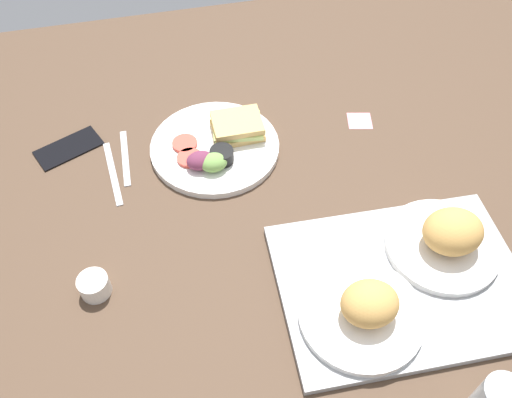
{
  "coord_description": "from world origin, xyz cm",
  "views": [
    {
      "loc": [
        17.25,
        67.98,
        86.59
      ],
      "look_at": [
        2.0,
        3.0,
        4.0
      ],
      "focal_mm": 37.36,
      "sensor_mm": 36.0,
      "label": 1
    }
  ],
  "objects_px": {
    "bread_plate_far": "(365,309)",
    "sticky_note": "(360,121)",
    "espresso_cup": "(94,286)",
    "cell_phone": "(68,147)",
    "bread_plate_near": "(448,238)",
    "serving_tray": "(401,282)",
    "knife": "(113,173)",
    "plate_with_salad": "(218,145)",
    "fork": "(125,157)"
  },
  "relations": [
    {
      "from": "serving_tray",
      "to": "sticky_note",
      "type": "relative_size",
      "value": 8.04
    },
    {
      "from": "espresso_cup",
      "to": "sticky_note",
      "type": "height_order",
      "value": "espresso_cup"
    },
    {
      "from": "bread_plate_far",
      "to": "plate_with_salad",
      "type": "relative_size",
      "value": 0.76
    },
    {
      "from": "fork",
      "to": "plate_with_salad",
      "type": "bearing_deg",
      "value": 84.32
    },
    {
      "from": "fork",
      "to": "serving_tray",
      "type": "bearing_deg",
      "value": 47.88
    },
    {
      "from": "serving_tray",
      "to": "bread_plate_far",
      "type": "xyz_separation_m",
      "value": [
        0.1,
        0.05,
        0.03
      ]
    },
    {
      "from": "sticky_note",
      "to": "bread_plate_far",
      "type": "bearing_deg",
      "value": 70.08
    },
    {
      "from": "fork",
      "to": "sticky_note",
      "type": "bearing_deg",
      "value": 90.44
    },
    {
      "from": "serving_tray",
      "to": "espresso_cup",
      "type": "bearing_deg",
      "value": -11.81
    },
    {
      "from": "bread_plate_far",
      "to": "bread_plate_near",
      "type": "bearing_deg",
      "value": -153.41
    },
    {
      "from": "espresso_cup",
      "to": "fork",
      "type": "relative_size",
      "value": 0.33
    },
    {
      "from": "plate_with_salad",
      "to": "espresso_cup",
      "type": "bearing_deg",
      "value": 46.82
    },
    {
      "from": "bread_plate_near",
      "to": "knife",
      "type": "distance_m",
      "value": 0.7
    },
    {
      "from": "espresso_cup",
      "to": "bread_plate_near",
      "type": "bearing_deg",
      "value": 174.27
    },
    {
      "from": "bread_plate_far",
      "to": "sticky_note",
      "type": "xyz_separation_m",
      "value": [
        -0.18,
        -0.49,
        -0.04
      ]
    },
    {
      "from": "serving_tray",
      "to": "plate_with_salad",
      "type": "relative_size",
      "value": 1.56
    },
    {
      "from": "serving_tray",
      "to": "plate_with_salad",
      "type": "distance_m",
      "value": 0.49
    },
    {
      "from": "bread_plate_far",
      "to": "fork",
      "type": "distance_m",
      "value": 0.62
    },
    {
      "from": "espresso_cup",
      "to": "cell_phone",
      "type": "distance_m",
      "value": 0.39
    },
    {
      "from": "serving_tray",
      "to": "sticky_note",
      "type": "bearing_deg",
      "value": -100.45
    },
    {
      "from": "serving_tray",
      "to": "sticky_note",
      "type": "xyz_separation_m",
      "value": [
        -0.08,
        -0.44,
        -0.01
      ]
    },
    {
      "from": "serving_tray",
      "to": "espresso_cup",
      "type": "distance_m",
      "value": 0.56
    },
    {
      "from": "plate_with_salad",
      "to": "bread_plate_near",
      "type": "bearing_deg",
      "value": 135.13
    },
    {
      "from": "bread_plate_near",
      "to": "cell_phone",
      "type": "relative_size",
      "value": 1.5
    },
    {
      "from": "bread_plate_near",
      "to": "espresso_cup",
      "type": "xyz_separation_m",
      "value": [
        0.65,
        -0.07,
        -0.03
      ]
    },
    {
      "from": "cell_phone",
      "to": "espresso_cup",
      "type": "bearing_deg",
      "value": 72.78
    },
    {
      "from": "serving_tray",
      "to": "espresso_cup",
      "type": "relative_size",
      "value": 8.04
    },
    {
      "from": "plate_with_salad",
      "to": "espresso_cup",
      "type": "distance_m",
      "value": 0.41
    },
    {
      "from": "serving_tray",
      "to": "plate_with_salad",
      "type": "height_order",
      "value": "plate_with_salad"
    },
    {
      "from": "fork",
      "to": "sticky_note",
      "type": "xyz_separation_m",
      "value": [
        -0.55,
        0.01,
        -0.0
      ]
    },
    {
      "from": "serving_tray",
      "to": "cell_phone",
      "type": "bearing_deg",
      "value": -40.11
    },
    {
      "from": "fork",
      "to": "knife",
      "type": "xyz_separation_m",
      "value": [
        0.03,
        0.04,
        0.0
      ]
    },
    {
      "from": "fork",
      "to": "cell_phone",
      "type": "relative_size",
      "value": 1.18
    },
    {
      "from": "bread_plate_near",
      "to": "fork",
      "type": "height_order",
      "value": "bread_plate_near"
    },
    {
      "from": "bread_plate_far",
      "to": "fork",
      "type": "xyz_separation_m",
      "value": [
        0.38,
        -0.49,
        -0.04
      ]
    },
    {
      "from": "espresso_cup",
      "to": "serving_tray",
      "type": "bearing_deg",
      "value": 168.19
    },
    {
      "from": "bread_plate_near",
      "to": "cell_phone",
      "type": "height_order",
      "value": "bread_plate_near"
    },
    {
      "from": "bread_plate_near",
      "to": "fork",
      "type": "bearing_deg",
      "value": -34.23
    },
    {
      "from": "bread_plate_near",
      "to": "cell_phone",
      "type": "xyz_separation_m",
      "value": [
        0.7,
        -0.45,
        -0.04
      ]
    },
    {
      "from": "fork",
      "to": "cell_phone",
      "type": "xyz_separation_m",
      "value": [
        0.12,
        -0.06,
        0.0
      ]
    },
    {
      "from": "serving_tray",
      "to": "bread_plate_near",
      "type": "xyz_separation_m",
      "value": [
        -0.1,
        -0.05,
        0.04
      ]
    },
    {
      "from": "espresso_cup",
      "to": "cell_phone",
      "type": "height_order",
      "value": "espresso_cup"
    },
    {
      "from": "bread_plate_far",
      "to": "knife",
      "type": "relative_size",
      "value": 1.15
    },
    {
      "from": "cell_phone",
      "to": "bread_plate_far",
      "type": "bearing_deg",
      "value": 108.15
    },
    {
      "from": "fork",
      "to": "knife",
      "type": "height_order",
      "value": "same"
    },
    {
      "from": "serving_tray",
      "to": "knife",
      "type": "bearing_deg",
      "value": -38.66
    },
    {
      "from": "knife",
      "to": "cell_phone",
      "type": "xyz_separation_m",
      "value": [
        0.09,
        -0.1,
        0.0
      ]
    },
    {
      "from": "plate_with_salad",
      "to": "espresso_cup",
      "type": "relative_size",
      "value": 5.16
    },
    {
      "from": "bread_plate_near",
      "to": "espresso_cup",
      "type": "bearing_deg",
      "value": -5.73
    },
    {
      "from": "bread_plate_far",
      "to": "cell_phone",
      "type": "relative_size",
      "value": 1.52
    }
  ]
}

